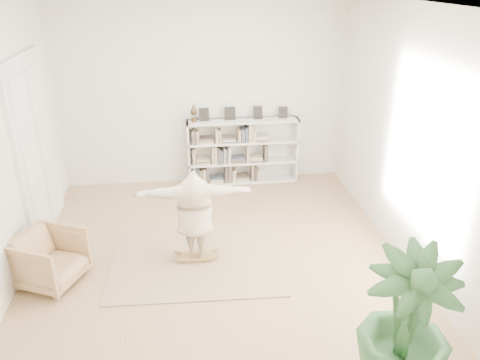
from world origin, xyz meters
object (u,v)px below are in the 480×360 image
Objects in this scene: bookshelf at (243,152)px; armchair at (49,259)px; person at (194,212)px; houseplant at (406,326)px; rocker_board at (196,256)px.

armchair is (-3.04, -3.05, -0.26)m from bookshelf.
armchair is at bearing 10.58° from person.
armchair is 2.06m from person.
bookshelf is 1.31× the size of person.
person is 3.26m from houseplant.
rocker_board is at bearing -87.85° from person.
houseplant reaches higher than rocker_board.
houseplant is at bearing -95.41° from armchair.
armchair is 4.60m from houseplant.
bookshelf is 1.36× the size of houseplant.
bookshelf is 5.45m from houseplant.
armchair is at bearing -134.93° from bookshelf.
person is at bearing 126.78° from houseplant.
houseplant is (3.95, -2.32, 0.44)m from armchair.
armchair is at bearing 149.61° from houseplant.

